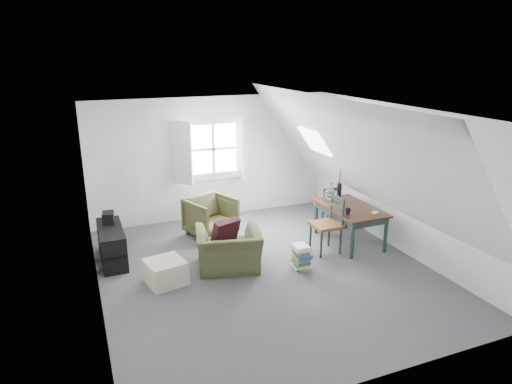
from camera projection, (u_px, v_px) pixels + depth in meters
name	position (u px, v px, depth m)	size (l,w,h in m)	color
floor	(265.00, 270.00, 7.28)	(5.50, 5.50, 0.00)	#4B4B50
ceiling	(266.00, 113.00, 6.54)	(5.50, 5.50, 0.00)	white
wall_back	(213.00, 158.00, 9.34)	(5.00, 5.00, 0.00)	white
wall_front	(376.00, 275.00, 4.48)	(5.00, 5.00, 0.00)	white
wall_left	(92.00, 218.00, 6.01)	(5.50, 5.50, 0.00)	white
wall_right	(400.00, 179.00, 7.81)	(5.50, 5.50, 0.00)	white
slope_left	(161.00, 172.00, 6.20)	(5.50, 5.50, 0.00)	white
slope_right	(355.00, 154.00, 7.31)	(5.50, 5.50, 0.00)	white
dormer_window	(214.00, 149.00, 9.22)	(1.71, 0.35, 1.30)	white
skylight	(315.00, 141.00, 8.47)	(0.55, 0.75, 0.04)	white
armchair_near	(229.00, 268.00, 7.35)	(1.01, 0.88, 0.65)	#404325
armchair_far	(211.00, 235.00, 8.69)	(0.79, 0.81, 0.74)	#404325
throw_pillow	(225.00, 232.00, 7.31)	(0.45, 0.13, 0.45)	#330E17
ottoman	(165.00, 272.00, 6.84)	(0.54, 0.54, 0.36)	#C5B395
dining_table	(350.00, 212.00, 8.18)	(0.82, 1.36, 0.68)	black
demijohn	(330.00, 194.00, 8.46)	(0.23, 0.23, 0.33)	silver
vase_twigs	(339.00, 190.00, 8.63)	(0.09, 0.10, 0.69)	black
cup	(348.00, 214.00, 7.80)	(0.11, 0.11, 0.10)	black
paper_box	(375.00, 212.00, 7.82)	(0.11, 0.07, 0.04)	white
dining_chair_far	(327.00, 205.00, 9.06)	(0.38, 0.38, 0.82)	brown
dining_chair_near	(328.00, 224.00, 7.82)	(0.47, 0.47, 0.99)	brown
media_shelf	(112.00, 247.00, 7.51)	(0.38, 1.14, 0.59)	black
electronics_box	(108.00, 218.00, 7.65)	(0.18, 0.25, 0.20)	black
magazine_stack	(301.00, 257.00, 7.29)	(0.30, 0.35, 0.40)	#B29933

